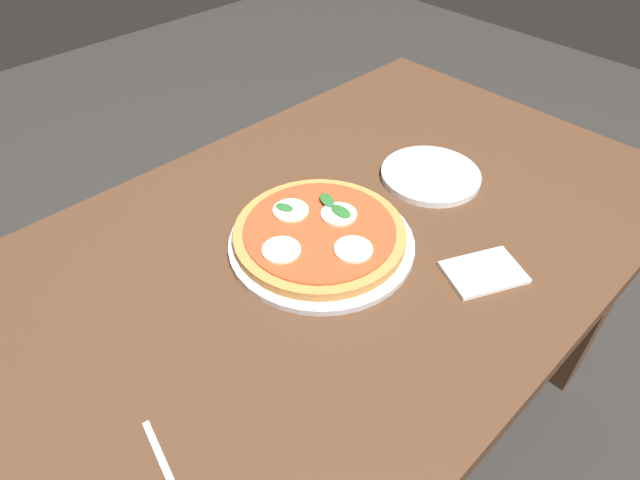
{
  "coord_description": "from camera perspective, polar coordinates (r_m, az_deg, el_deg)",
  "views": [
    {
      "loc": [
        0.51,
        0.52,
        1.4
      ],
      "look_at": [
        0.01,
        -0.0,
        0.74
      ],
      "focal_mm": 30.13,
      "sensor_mm": 36.0,
      "label": 1
    }
  ],
  "objects": [
    {
      "name": "dining_table",
      "position": [
        1.05,
        0.65,
        -4.17
      ],
      "size": [
        1.46,
        0.85,
        0.73
      ],
      "color": "#4C301E",
      "rests_on": "ground_plane"
    },
    {
      "name": "pizza",
      "position": [
        0.97,
        -0.06,
        0.77
      ],
      "size": [
        0.31,
        0.31,
        0.03
      ],
      "color": "#C6843F",
      "rests_on": "serving_tray"
    },
    {
      "name": "serving_tray",
      "position": [
        0.98,
        0.0,
        -0.17
      ],
      "size": [
        0.34,
        0.34,
        0.01
      ],
      "primitive_type": "cylinder",
      "color": "silver",
      "rests_on": "dining_table"
    },
    {
      "name": "plate_white",
      "position": [
        1.16,
        11.66,
        6.76
      ],
      "size": [
        0.21,
        0.21,
        0.01
      ],
      "primitive_type": "cylinder",
      "color": "white",
      "rests_on": "dining_table"
    },
    {
      "name": "napkin",
      "position": [
        0.96,
        16.99,
        -3.3
      ],
      "size": [
        0.16,
        0.14,
        0.01
      ],
      "primitive_type": "cube",
      "rotation": [
        0.0,
        0.0,
        -0.45
      ],
      "color": "white",
      "rests_on": "dining_table"
    },
    {
      "name": "ground_plane",
      "position": [
        1.57,
        0.46,
        -20.34
      ],
      "size": [
        6.0,
        6.0,
        0.0
      ],
      "primitive_type": "plane",
      "color": "#2D2B28"
    }
  ]
}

